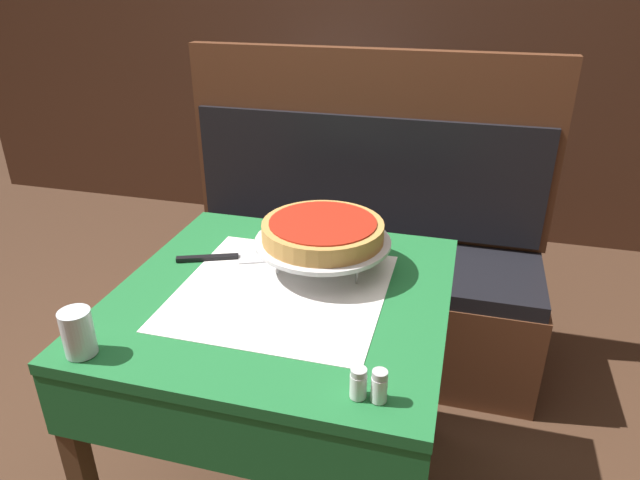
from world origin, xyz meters
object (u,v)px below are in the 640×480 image
dining_table_rear (334,140)px  deep_dish_pizza (323,231)px  pepper_shaker (379,386)px  condiment_caddy (337,114)px  booth_bench (355,276)px  water_glass_near (78,333)px  pizza_pan_stand (323,243)px  salt_shaker (358,383)px  dining_table_front (283,327)px  pizza_server (229,257)px

dining_table_rear → deep_dish_pizza: 1.69m
pepper_shaker → condiment_caddy: bearing=105.6°
booth_bench → condiment_caddy: (-0.31, 0.95, 0.45)m
water_glass_near → pepper_shaker: bearing=1.8°
pizza_pan_stand → deep_dish_pizza: bearing=63.4°
pepper_shaker → water_glass_near: bearing=-178.2°
dining_table_rear → water_glass_near: 2.17m
salt_shaker → booth_bench: bearing=101.6°
dining_table_front → condiment_caddy: size_ratio=5.89×
booth_bench → pizza_pan_stand: booth_bench is taller
deep_dish_pizza → water_glass_near: size_ratio=3.13×
booth_bench → pepper_shaker: booth_bench is taller
condiment_caddy → salt_shaker: bearing=-75.4°
dining_table_front → water_glass_near: (-0.34, -0.37, 0.17)m
dining_table_rear → condiment_caddy: bearing=51.5°
dining_table_front → salt_shaker: bearing=-51.6°
dining_table_rear → pizza_pan_stand: size_ratio=2.05×
booth_bench → pizza_server: size_ratio=5.43×
pizza_server → salt_shaker: bearing=-44.7°
dining_table_front → pizza_server: size_ratio=3.13×
dining_table_rear → condiment_caddy: (0.01, 0.01, 0.14)m
deep_dish_pizza → water_glass_near: (-0.42, -0.52, -0.06)m
water_glass_near → pepper_shaker: size_ratio=1.53×
pizza_server → dining_table_rear: bearing=92.9°
dining_table_rear → water_glass_near: bearing=-91.3°
pepper_shaker → pizza_server: bearing=137.6°
dining_table_rear → deep_dish_pizza: size_ratio=2.31×
pizza_server → condiment_caddy: 1.67m
salt_shaker → pizza_server: bearing=135.3°
dining_table_rear → pizza_pan_stand: bearing=-77.4°
pizza_server → pepper_shaker: 0.72m
dining_table_rear → booth_bench: bearing=-70.9°
pizza_pan_stand → salt_shaker: size_ratio=5.66×
dining_table_rear → pepper_shaker: pepper_shaker is taller
deep_dish_pizza → condiment_caddy: bearing=102.1°
pizza_server → condiment_caddy: (-0.07, 1.67, 0.03)m
dining_table_front → pepper_shaker: (0.32, -0.35, 0.15)m
booth_bench → water_glass_near: (-0.37, -1.22, 0.47)m
salt_shaker → pepper_shaker: bearing=-0.0°
pizza_server → booth_bench: bearing=71.6°
pizza_server → water_glass_near: 0.52m
dining_table_front → pizza_server: 0.28m
pepper_shaker → dining_table_rear: bearing=106.0°
salt_shaker → pepper_shaker: pepper_shaker is taller
deep_dish_pizza → water_glass_near: bearing=-128.4°
dining_table_front → salt_shaker: size_ratio=12.94×
water_glass_near → deep_dish_pizza: bearing=51.6°
pizza_server → dining_table_front: bearing=-32.2°
pepper_shaker → deep_dish_pizza: bearing=116.2°
condiment_caddy → dining_table_rear: bearing=-128.5°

